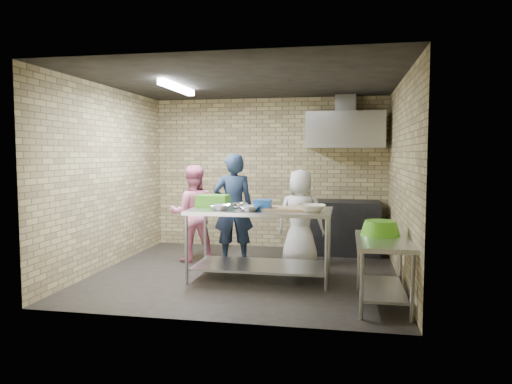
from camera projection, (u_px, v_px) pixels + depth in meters
floor at (247, 273)px, 6.82m from camera, size 4.20×4.20×0.00m
ceiling at (246, 81)px, 6.60m from camera, size 4.20×4.20×0.00m
back_wall at (269, 173)px, 8.67m from camera, size 4.20×0.06×2.70m
front_wall at (205, 189)px, 4.75m from camera, size 4.20×0.06×2.70m
left_wall at (108, 177)px, 7.10m from camera, size 0.06×4.00×2.70m
right_wall at (401, 180)px, 6.32m from camera, size 0.06×4.00×2.70m
prep_table at (260, 244)px, 6.49m from camera, size 1.91×0.96×0.96m
side_counter at (383, 272)px, 5.38m from camera, size 0.60×1.20×0.75m
stove at (344, 227)px, 8.15m from camera, size 1.20×0.70×0.90m
range_hood at (345, 130)px, 8.07m from camera, size 1.30×0.60×0.60m
hood_duct at (346, 104)px, 8.18m from camera, size 0.35×0.30×0.30m
wall_shelf at (363, 141)px, 8.21m from camera, size 0.80×0.20×0.04m
fluorescent_fixture at (177, 88)px, 6.79m from camera, size 0.10×1.25×0.08m
green_crate at (213, 201)px, 6.69m from camera, size 0.43×0.32×0.17m
blue_tub at (263, 205)px, 6.34m from camera, size 0.21×0.21×0.14m
cutting_board at (286, 209)px, 6.36m from camera, size 0.58×0.45×0.03m
mixing_bowl_a at (221, 207)px, 6.34m from camera, size 0.33×0.33×0.07m
mixing_bowl_b at (240, 206)px, 6.55m from camera, size 0.25×0.25×0.07m
mixing_bowl_c at (250, 208)px, 6.25m from camera, size 0.30×0.30×0.07m
ceramic_bowl at (312, 208)px, 6.17m from camera, size 0.40×0.40×0.09m
green_basin at (380, 228)px, 5.59m from camera, size 0.46×0.46×0.17m
bottle_green at (372, 135)px, 8.18m from camera, size 0.06×0.06×0.15m
man_navy at (233, 208)px, 7.45m from camera, size 0.71×0.57×1.71m
woman_pink at (193, 213)px, 7.56m from camera, size 0.90×0.80×1.52m
woman_white at (301, 218)px, 7.26m from camera, size 0.76×0.54×1.47m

